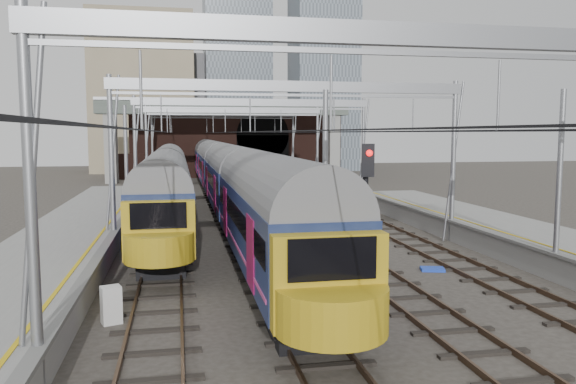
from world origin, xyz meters
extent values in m
plane|color=#38332D|center=(0.00, 0.00, 0.00)|extent=(160.00, 160.00, 0.00)
cube|color=gray|center=(-10.20, 2.50, 0.55)|extent=(4.20, 55.00, 1.10)
cube|color=slate|center=(-8.15, 2.50, 1.05)|extent=(0.35, 55.00, 0.12)
cube|color=gold|center=(-8.65, 2.50, 1.11)|extent=(0.12, 55.00, 0.01)
cube|color=#4C3828|center=(-6.72, 15.00, 0.09)|extent=(0.08, 80.00, 0.16)
cube|color=#4C3828|center=(-5.28, 15.00, 0.09)|extent=(0.08, 80.00, 0.16)
cube|color=black|center=(-6.00, 15.00, 0.01)|extent=(2.40, 80.00, 0.14)
cube|color=#4C3828|center=(-2.72, 15.00, 0.09)|extent=(0.08, 80.00, 0.16)
cube|color=#4C3828|center=(-1.28, 15.00, 0.09)|extent=(0.08, 80.00, 0.16)
cube|color=black|center=(-2.00, 15.00, 0.01)|extent=(2.40, 80.00, 0.14)
cube|color=#4C3828|center=(1.28, 15.00, 0.09)|extent=(0.08, 80.00, 0.16)
cube|color=#4C3828|center=(2.72, 15.00, 0.09)|extent=(0.08, 80.00, 0.16)
cube|color=black|center=(2.00, 15.00, 0.01)|extent=(2.40, 80.00, 0.14)
cube|color=#4C3828|center=(5.28, 15.00, 0.09)|extent=(0.08, 80.00, 0.16)
cube|color=#4C3828|center=(6.72, 15.00, 0.09)|extent=(0.08, 80.00, 0.16)
cube|color=black|center=(6.00, 15.00, 0.01)|extent=(2.40, 80.00, 0.14)
cylinder|color=gray|center=(-8.20, -6.00, 4.00)|extent=(0.24, 0.24, 8.00)
cube|color=gray|center=(0.00, -6.00, 7.60)|extent=(16.80, 0.28, 0.50)
cylinder|color=gray|center=(-8.20, 8.00, 4.00)|extent=(0.24, 0.24, 8.00)
cylinder|color=gray|center=(8.20, 8.00, 4.00)|extent=(0.24, 0.24, 8.00)
cube|color=gray|center=(0.00, 8.00, 7.60)|extent=(16.80, 0.28, 0.50)
cylinder|color=gray|center=(-8.20, 22.00, 4.00)|extent=(0.24, 0.24, 8.00)
cylinder|color=gray|center=(8.20, 22.00, 4.00)|extent=(0.24, 0.24, 8.00)
cube|color=gray|center=(0.00, 22.00, 7.60)|extent=(16.80, 0.28, 0.50)
cylinder|color=gray|center=(-8.20, 36.00, 4.00)|extent=(0.24, 0.24, 8.00)
cylinder|color=gray|center=(8.20, 36.00, 4.00)|extent=(0.24, 0.24, 8.00)
cube|color=gray|center=(0.00, 36.00, 7.60)|extent=(16.80, 0.28, 0.50)
cylinder|color=gray|center=(-8.20, 48.00, 4.00)|extent=(0.24, 0.24, 8.00)
cylinder|color=gray|center=(8.20, 48.00, 4.00)|extent=(0.24, 0.24, 8.00)
cube|color=gray|center=(0.00, 48.00, 7.60)|extent=(16.80, 0.28, 0.50)
cube|color=black|center=(-6.00, 15.00, 5.50)|extent=(0.03, 80.00, 0.03)
cube|color=black|center=(-2.00, 15.00, 5.50)|extent=(0.03, 80.00, 0.03)
cube|color=black|center=(2.00, 15.00, 5.50)|extent=(0.03, 80.00, 0.03)
cube|color=black|center=(6.00, 15.00, 5.50)|extent=(0.03, 80.00, 0.03)
cube|color=black|center=(2.00, 52.00, 4.50)|extent=(26.00, 2.00, 9.00)
cube|color=black|center=(5.00, 50.98, 2.60)|extent=(6.50, 0.10, 5.20)
cylinder|color=black|center=(5.00, 50.98, 5.20)|extent=(6.50, 0.10, 6.50)
cube|color=black|center=(-10.00, 51.00, 1.50)|extent=(6.00, 1.50, 3.00)
cube|color=gray|center=(-12.50, 46.00, 4.10)|extent=(1.20, 2.50, 8.20)
cube|color=gray|center=(12.50, 46.00, 4.10)|extent=(1.20, 2.50, 8.20)
cube|color=#586359|center=(0.00, 46.00, 8.20)|extent=(28.00, 3.00, 1.40)
cube|color=gray|center=(0.00, 46.00, 9.10)|extent=(28.00, 3.00, 0.30)
cube|color=tan|center=(-10.00, 66.00, 11.00)|extent=(14.00, 12.00, 22.00)
cube|color=#4C5660|center=(4.00, 72.00, 16.00)|extent=(10.00, 10.00, 32.00)
cube|color=gray|center=(-2.00, 80.00, 9.00)|extent=(18.00, 14.00, 18.00)
cube|color=black|center=(-2.00, 25.43, 0.35)|extent=(2.11, 62.66, 0.70)
cube|color=#141D47|center=(-2.00, 25.43, 2.20)|extent=(2.69, 62.66, 2.40)
cylinder|color=slate|center=(-2.00, 25.43, 3.40)|extent=(2.64, 62.16, 2.64)
cube|color=black|center=(-2.00, 25.43, 2.58)|extent=(2.71, 61.46, 0.72)
cube|color=#D04187|center=(-2.00, 25.43, 1.53)|extent=(2.71, 61.66, 0.12)
cube|color=#B39217|center=(-2.00, -6.05, 2.10)|extent=(2.64, 0.60, 2.20)
cube|color=black|center=(-2.00, -6.22, 2.68)|extent=(2.02, 0.08, 0.96)
cube|color=black|center=(-6.00, 16.89, 0.35)|extent=(2.01, 29.67, 0.70)
cube|color=#141D47|center=(-6.00, 16.89, 2.14)|extent=(2.56, 29.67, 2.29)
cylinder|color=slate|center=(-6.00, 16.89, 3.29)|extent=(2.51, 29.17, 2.51)
cube|color=black|center=(-6.00, 16.89, 2.51)|extent=(2.58, 28.47, 0.69)
cube|color=#D04187|center=(-6.00, 16.89, 1.50)|extent=(2.58, 28.67, 0.11)
cube|color=#B39217|center=(-6.00, 1.91, 2.04)|extent=(2.51, 0.60, 2.09)
cube|color=black|center=(-6.00, 1.74, 2.60)|extent=(1.92, 0.08, 0.91)
cylinder|color=black|center=(-2.18, 4.35, 2.24)|extent=(0.15, 0.15, 4.48)
cube|color=black|center=(-2.18, 4.17, 4.20)|extent=(0.37, 0.27, 0.84)
sphere|color=red|center=(-2.18, 4.05, 4.39)|extent=(0.17, 0.17, 0.17)
cylinder|color=black|center=(-0.03, -2.63, 2.49)|extent=(0.17, 0.17, 4.98)
cube|color=black|center=(-0.03, -2.81, 4.67)|extent=(0.40, 0.28, 0.93)
sphere|color=red|center=(-0.03, -2.93, 4.88)|extent=(0.19, 0.19, 0.19)
cube|color=silver|center=(-7.26, -1.61, 0.54)|extent=(0.66, 0.60, 1.08)
cube|color=blue|center=(-1.98, -3.75, 0.04)|extent=(0.87, 0.77, 0.09)
cube|color=blue|center=(3.04, 6.28, 0.04)|extent=(0.88, 0.77, 0.09)
cube|color=blue|center=(4.55, 2.42, 0.05)|extent=(1.05, 0.86, 0.11)
camera|label=1|loc=(-5.27, -17.91, 5.44)|focal=35.00mm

